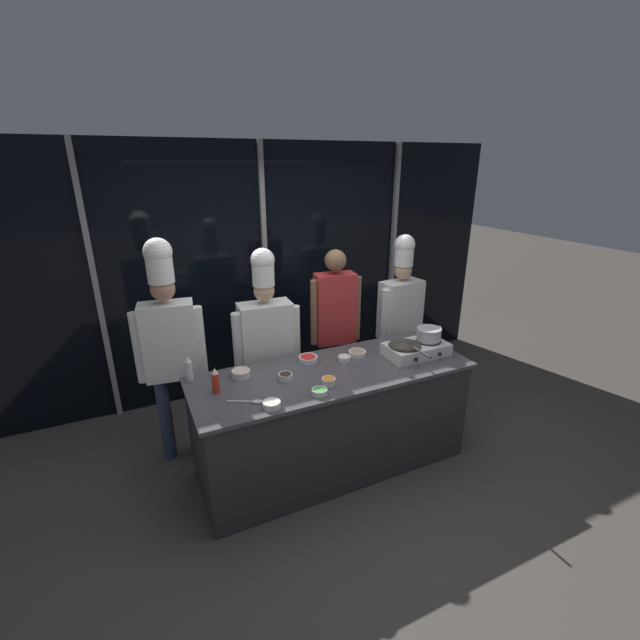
{
  "coord_description": "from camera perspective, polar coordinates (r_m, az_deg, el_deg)",
  "views": [
    {
      "loc": [
        -1.41,
        -2.74,
        2.5
      ],
      "look_at": [
        0.0,
        0.25,
        1.26
      ],
      "focal_mm": 24.0,
      "sensor_mm": 36.0,
      "label": 1
    }
  ],
  "objects": [
    {
      "name": "ground_plane",
      "position": [
        3.97,
        1.62,
        -18.49
      ],
      "size": [
        24.0,
        24.0,
        0.0
      ],
      "primitive_type": "plane",
      "color": "#47423D"
    },
    {
      "name": "window_wall_back",
      "position": [
        4.8,
        -7.44,
        6.49
      ],
      "size": [
        5.88,
        0.09,
        2.7
      ],
      "color": "black",
      "rests_on": "ground_plane"
    },
    {
      "name": "demo_counter",
      "position": [
        3.7,
        1.7,
        -13.0
      ],
      "size": [
        2.29,
        0.81,
        0.91
      ],
      "color": "#2D2D30",
      "rests_on": "ground_plane"
    },
    {
      "name": "portable_stove",
      "position": [
        3.8,
        12.69,
        -3.79
      ],
      "size": [
        0.54,
        0.32,
        0.12
      ],
      "color": "silver",
      "rests_on": "demo_counter"
    },
    {
      "name": "frying_pan",
      "position": [
        3.69,
        11.3,
        -3.06
      ],
      "size": [
        0.28,
        0.48,
        0.04
      ],
      "color": "#38332D",
      "rests_on": "portable_stove"
    },
    {
      "name": "stock_pot",
      "position": [
        3.83,
        14.31,
        -1.8
      ],
      "size": [
        0.24,
        0.21,
        0.11
      ],
      "color": "#B7BABF",
      "rests_on": "portable_stove"
    },
    {
      "name": "squeeze_bottle_chili",
      "position": [
        3.21,
        -13.76,
        -7.91
      ],
      "size": [
        0.06,
        0.06,
        0.2
      ],
      "color": "red",
      "rests_on": "demo_counter"
    },
    {
      "name": "squeeze_bottle_clear",
      "position": [
        3.44,
        -17.09,
        -6.23
      ],
      "size": [
        0.05,
        0.05,
        0.19
      ],
      "color": "white",
      "rests_on": "demo_counter"
    },
    {
      "name": "prep_bowl_onion",
      "position": [
        3.62,
        3.26,
        -5.1
      ],
      "size": [
        0.11,
        0.11,
        0.04
      ],
      "color": "white",
      "rests_on": "demo_counter"
    },
    {
      "name": "prep_bowl_soy_glaze",
      "position": [
        3.33,
        -4.62,
        -7.49
      ],
      "size": [
        0.11,
        0.11,
        0.05
      ],
      "color": "white",
      "rests_on": "demo_counter"
    },
    {
      "name": "prep_bowl_scallions",
      "position": [
        3.12,
        -0.07,
        -9.5
      ],
      "size": [
        0.12,
        0.12,
        0.05
      ],
      "color": "white",
      "rests_on": "demo_counter"
    },
    {
      "name": "prep_bowl_bell_pepper",
      "position": [
        3.61,
        -1.6,
        -5.14
      ],
      "size": [
        0.16,
        0.16,
        0.05
      ],
      "color": "white",
      "rests_on": "demo_counter"
    },
    {
      "name": "prep_bowl_carrots",
      "position": [
        3.25,
        1.16,
        -8.12
      ],
      "size": [
        0.11,
        0.11,
        0.05
      ],
      "color": "white",
      "rests_on": "demo_counter"
    },
    {
      "name": "prep_bowl_chicken",
      "position": [
        3.41,
        -10.49,
        -6.96
      ],
      "size": [
        0.15,
        0.15,
        0.06
      ],
      "color": "white",
      "rests_on": "demo_counter"
    },
    {
      "name": "prep_bowl_mushrooms",
      "position": [
        3.74,
        4.99,
        -4.35
      ],
      "size": [
        0.15,
        0.15,
        0.04
      ],
      "color": "white",
      "rests_on": "demo_counter"
    },
    {
      "name": "prep_bowl_garlic",
      "position": [
        2.99,
        -6.46,
        -11.09
      ],
      "size": [
        0.13,
        0.13,
        0.05
      ],
      "color": "white",
      "rests_on": "demo_counter"
    },
    {
      "name": "serving_spoon_slotted",
      "position": [
        3.08,
        -9.02,
        -10.68
      ],
      "size": [
        0.24,
        0.15,
        0.02
      ],
      "color": "#B2B5BA",
      "rests_on": "demo_counter"
    },
    {
      "name": "chef_head",
      "position": [
        3.69,
        -19.45,
        -2.39
      ],
      "size": [
        0.55,
        0.27,
        1.96
      ],
      "rotation": [
        0.0,
        0.0,
        3.01
      ],
      "color": "#2D3856",
      "rests_on": "ground_plane"
    },
    {
      "name": "chef_sous",
      "position": [
        3.81,
        -7.17,
        -2.38
      ],
      "size": [
        0.6,
        0.27,
        1.82
      ],
      "rotation": [
        0.0,
        0.0,
        3.08
      ],
      "color": "#232326",
      "rests_on": "ground_plane"
    },
    {
      "name": "person_guest",
      "position": [
        4.09,
        1.99,
        0.12
      ],
      "size": [
        0.49,
        0.25,
        1.75
      ],
      "rotation": [
        0.0,
        0.0,
        3.0
      ],
      "color": "#2D3856",
      "rests_on": "ground_plane"
    },
    {
      "name": "chef_line",
      "position": [
        4.51,
        10.67,
        1.27
      ],
      "size": [
        0.57,
        0.27,
        1.82
      ],
      "rotation": [
        0.0,
        0.0,
        3.26
      ],
      "color": "#4C4C51",
      "rests_on": "ground_plane"
    }
  ]
}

